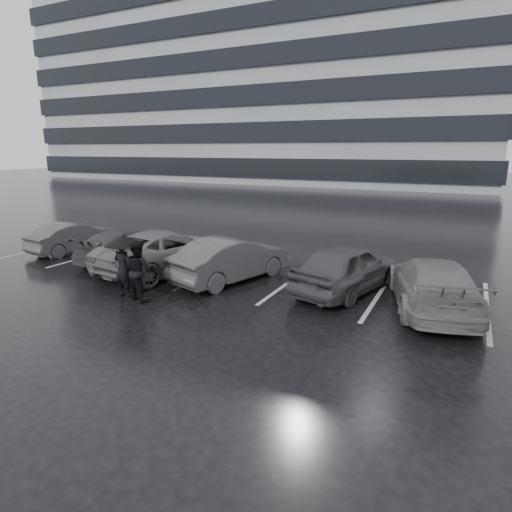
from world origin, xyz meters
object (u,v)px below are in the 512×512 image
object	(u,v)px
car_west_c	(126,245)
pedestrian_left	(123,268)
car_west_d	(74,237)
pedestrian_right	(138,270)
car_west_a	(232,259)
car_east	(432,284)
car_main	(347,267)
car_west_b	(165,250)

from	to	relation	value
car_west_c	pedestrian_left	distance (m)	4.33
car_west_d	pedestrian_right	size ratio (longest dim) A/B	2.17
car_west_a	car_east	size ratio (longest dim) A/B	0.90
car_west_a	car_west_d	xyz separation A→B (m)	(-7.77, 0.57, -0.09)
car_west_c	car_west_d	xyz separation A→B (m)	(-2.91, 0.15, 0.01)
car_west_a	car_main	bearing A→B (deg)	-154.31
pedestrian_left	pedestrian_right	world-z (taller)	pedestrian_right
car_west_b	car_west_a	bearing A→B (deg)	-173.48
car_west_c	pedestrian_right	world-z (taller)	pedestrian_right
car_west_d	car_west_c	bearing A→B (deg)	-175.43
pedestrian_right	car_west_d	bearing A→B (deg)	-13.33
car_west_a	car_east	bearing A→B (deg)	-161.61
car_west_b	car_east	bearing A→B (deg)	-172.82
car_west_c	car_west_b	bearing A→B (deg)	169.45
car_main	car_west_a	world-z (taller)	car_main
car_main	car_east	distance (m)	2.42
car_west_b	pedestrian_left	size ratio (longest dim) A/B	3.05
car_west_a	car_west_c	world-z (taller)	car_west_a
car_main	car_east	xyz separation A→B (m)	(2.39, -0.41, -0.05)
car_west_d	car_east	world-z (taller)	car_east
car_main	car_west_b	world-z (taller)	car_main
car_main	car_west_a	xyz separation A→B (m)	(-3.59, -0.55, -0.03)
car_main	car_west_d	distance (m)	11.37
car_west_c	car_main	bearing A→B (deg)	-178.37
car_west_b	car_west_c	bearing A→B (deg)	-5.19
car_west_d	car_east	distance (m)	13.76
car_main	car_west_b	xyz separation A→B (m)	(-6.27, -0.57, -0.01)
car_main	car_east	size ratio (longest dim) A/B	0.91
car_west_b	car_west_c	size ratio (longest dim) A/B	1.24
car_main	car_west_d	xyz separation A→B (m)	(-11.37, 0.02, -0.12)
car_west_b	pedestrian_right	xyz separation A→B (m)	(1.28, -2.76, 0.14)
car_west_d	car_west_a	bearing A→B (deg)	-176.60
car_main	car_west_c	xyz separation A→B (m)	(-8.46, -0.13, -0.13)
car_west_b	pedestrian_right	size ratio (longest dim) A/B	3.02
car_west_a	car_west_b	distance (m)	2.67
car_west_c	car_east	distance (m)	10.85
car_main	car_west_d	bearing A→B (deg)	14.21
pedestrian_left	car_west_c	bearing A→B (deg)	-47.30
car_west_c	pedestrian_right	bearing A→B (deg)	138.07
car_west_a	car_west_d	distance (m)	7.79
car_west_b	car_west_d	world-z (taller)	car_west_b
pedestrian_right	car_west_c	bearing A→B (deg)	-28.30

